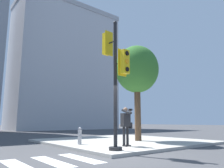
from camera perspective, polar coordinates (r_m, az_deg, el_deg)
The scene contains 7 objects.
ground_plane at distance 7.88m, azimuth 0.52°, elevation -18.19°, with size 160.00×160.00×0.00m, color #424244.
sidewalk_corner at distance 12.78m, azimuth 2.92°, elevation -14.71°, with size 8.00×8.00×0.13m.
traffic_signal_pole at distance 8.40m, azimuth 0.86°, elevation 3.38°, with size 0.49×1.30×5.00m.
person_photographer at distance 9.57m, azimuth 3.69°, elevation -10.08°, with size 0.58×0.54×1.64m.
street_tree at distance 12.79m, azimuth 6.51°, elevation 3.64°, with size 2.50×2.50×5.42m.
fire_hydrant at distance 10.43m, azimuth -8.41°, elevation -13.23°, with size 0.17×0.23×0.78m.
building_right at distance 37.52m, azimuth -12.06°, elevation 4.23°, with size 16.70×8.25×20.28m.
Camera 1 is at (-4.91, -6.06, 1.14)m, focal length 35.00 mm.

